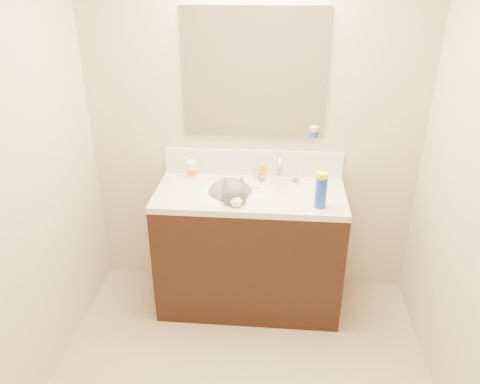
% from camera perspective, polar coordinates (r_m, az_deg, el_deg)
% --- Properties ---
extents(room_shell, '(2.24, 2.54, 2.52)m').
position_cam_1_polar(room_shell, '(1.81, -0.66, 4.28)').
color(room_shell, '#C1AF90').
rests_on(room_shell, ground).
extents(vanity_cabinet, '(1.20, 0.55, 0.82)m').
position_cam_1_polar(vanity_cabinet, '(3.18, 1.17, -7.26)').
color(vanity_cabinet, black).
rests_on(vanity_cabinet, ground).
extents(counter_slab, '(1.20, 0.55, 0.04)m').
position_cam_1_polar(counter_slab, '(2.96, 1.24, -0.31)').
color(counter_slab, beige).
rests_on(counter_slab, vanity_cabinet).
extents(basin, '(0.45, 0.36, 0.14)m').
position_cam_1_polar(basin, '(2.97, -1.12, -1.34)').
color(basin, white).
rests_on(basin, vanity_cabinet).
extents(faucet, '(0.28, 0.20, 0.21)m').
position_cam_1_polar(faucet, '(3.04, 4.83, 2.50)').
color(faucet, silver).
rests_on(faucet, counter_slab).
extents(cat, '(0.41, 0.46, 0.33)m').
position_cam_1_polar(cat, '(2.95, -1.06, -0.55)').
color(cat, '#514E51').
rests_on(cat, basin).
extents(backsplash, '(1.20, 0.02, 0.18)m').
position_cam_1_polar(backsplash, '(3.16, 1.58, 3.60)').
color(backsplash, silver).
rests_on(backsplash, counter_slab).
extents(mirror, '(0.90, 0.02, 0.80)m').
position_cam_1_polar(mirror, '(2.98, 1.73, 14.14)').
color(mirror, white).
rests_on(mirror, room_shell).
extents(pill_bottle, '(0.07, 0.07, 0.12)m').
position_cam_1_polar(pill_bottle, '(3.14, -5.94, 2.73)').
color(pill_bottle, white).
rests_on(pill_bottle, counter_slab).
extents(pill_label, '(0.07, 0.07, 0.04)m').
position_cam_1_polar(pill_label, '(3.14, -5.93, 2.50)').
color(pill_label, orange).
rests_on(pill_label, pill_bottle).
extents(silver_jar, '(0.05, 0.05, 0.06)m').
position_cam_1_polar(silver_jar, '(3.12, 2.01, 2.16)').
color(silver_jar, '#B7B7BC').
rests_on(silver_jar, counter_slab).
extents(amber_bottle, '(0.05, 0.05, 0.10)m').
position_cam_1_polar(amber_bottle, '(3.11, 2.80, 2.44)').
color(amber_bottle, orange).
rests_on(amber_bottle, counter_slab).
extents(toothbrush, '(0.09, 0.11, 0.01)m').
position_cam_1_polar(toothbrush, '(2.99, 2.11, 0.45)').
color(toothbrush, white).
rests_on(toothbrush, counter_slab).
extents(toothbrush_head, '(0.03, 0.03, 0.02)m').
position_cam_1_polar(toothbrush_head, '(2.99, 2.11, 0.51)').
color(toothbrush_head, '#60A7CD').
rests_on(toothbrush_head, counter_slab).
extents(spray_can, '(0.09, 0.09, 0.19)m').
position_cam_1_polar(spray_can, '(2.77, 9.82, -0.05)').
color(spray_can, '#1B3DBD').
rests_on(spray_can, counter_slab).
extents(spray_cap, '(0.08, 0.08, 0.04)m').
position_cam_1_polar(spray_cap, '(2.73, 9.98, 1.94)').
color(spray_cap, '#DFF71A').
rests_on(spray_cap, spray_can).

